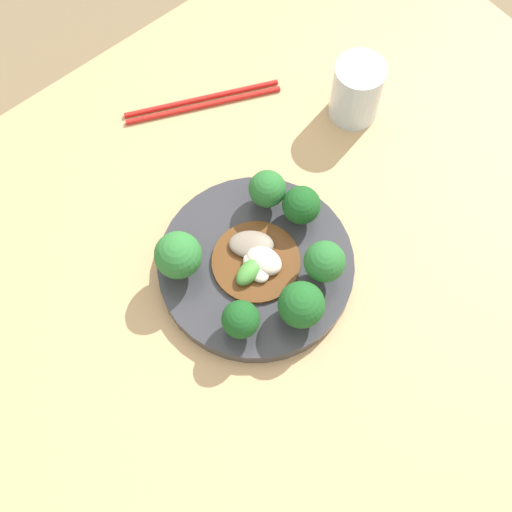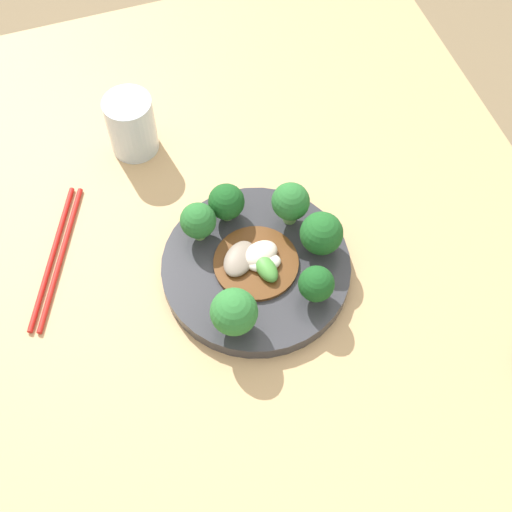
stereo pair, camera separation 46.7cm
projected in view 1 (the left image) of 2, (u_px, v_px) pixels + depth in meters
ground_plane at (253, 405)px, 1.54m from camera, size 8.00×8.00×0.00m
table at (252, 359)px, 1.21m from camera, size 1.14×0.83×0.71m
plate at (256, 266)px, 0.89m from camera, size 0.24×0.24×0.02m
broccoli_east at (301, 205)px, 0.87m from camera, size 0.05×0.05×0.06m
broccoli_northwest at (178, 256)px, 0.84m from camera, size 0.06×0.06×0.07m
broccoli_northeast at (267, 189)px, 0.88m from camera, size 0.05×0.05×0.06m
broccoli_southwest at (241, 320)px, 0.81m from camera, size 0.04×0.04×0.05m
broccoli_southeast at (324, 262)px, 0.83m from camera, size 0.05×0.05×0.07m
broccoli_south at (301, 305)px, 0.82m from camera, size 0.06×0.06×0.06m
stirfry_center at (256, 261)px, 0.87m from camera, size 0.11×0.11×0.02m
drinking_glass at (357, 91)px, 0.95m from camera, size 0.07×0.07×0.09m
chopsticks at (203, 102)px, 0.99m from camera, size 0.21×0.11×0.01m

